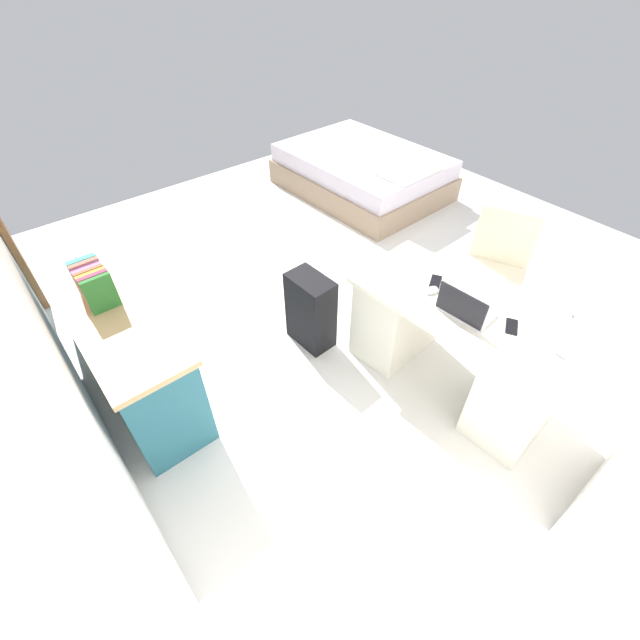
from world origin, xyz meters
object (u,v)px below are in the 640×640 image
at_px(bed, 363,172).
at_px(suitcase_black, 311,311).
at_px(desk_lamp, 565,317).
at_px(office_chair, 491,278).
at_px(desk, 455,345).
at_px(computer_mouse, 432,290).
at_px(cell_phone_near_laptop, 512,326).
at_px(figurine_small, 78,263).
at_px(cell_phone_by_mouse, 436,281).
at_px(laptop, 465,309).
at_px(credenza, 118,337).

distance_m(bed, suitcase_black, 2.64).
bearing_deg(desk_lamp, suitcase_black, 19.94).
bearing_deg(office_chair, desk_lamp, 136.38).
xyz_separation_m(desk, computer_mouse, (0.23, 0.06, 0.36)).
height_order(cell_phone_near_laptop, desk_lamp, desk_lamp).
distance_m(desk, figurine_small, 2.58).
relative_size(computer_mouse, cell_phone_near_laptop, 0.74).
xyz_separation_m(bed, cell_phone_by_mouse, (-2.28, 1.56, 0.49)).
relative_size(bed, laptop, 5.96).
height_order(laptop, figurine_small, laptop).
distance_m(desk, bed, 3.03).
relative_size(desk, computer_mouse, 14.84).
xyz_separation_m(desk, bed, (2.57, -1.60, -0.14)).
relative_size(laptop, computer_mouse, 3.25).
bearing_deg(bed, suitcase_black, 127.66).
bearing_deg(computer_mouse, suitcase_black, 26.64).
relative_size(desk, office_chair, 1.58).
height_order(bed, laptop, laptop).
height_order(bed, cell_phone_by_mouse, cell_phone_by_mouse).
bearing_deg(credenza, bed, -72.47).
distance_m(desk, computer_mouse, 0.43).
xyz_separation_m(credenza, suitcase_black, (-0.56, -1.24, -0.08)).
bearing_deg(office_chair, bed, -19.70).
height_order(credenza, desk_lamp, desk_lamp).
xyz_separation_m(bed, laptop, (-2.59, 1.68, 0.53)).
relative_size(office_chair, bed, 0.49).
xyz_separation_m(desk_lamp, figurine_small, (2.36, 1.77, -0.16)).
bearing_deg(figurine_small, credenza, -179.74).
bearing_deg(computer_mouse, bed, -39.61).
bearing_deg(suitcase_black, figurine_small, 51.85).
bearing_deg(suitcase_black, office_chair, -121.10).
xyz_separation_m(cell_phone_near_laptop, desk_lamp, (-0.23, 0.01, 0.25)).
bearing_deg(bed, laptop, 147.06).
height_order(desk, cell_phone_by_mouse, cell_phone_by_mouse).
height_order(computer_mouse, figurine_small, figurine_small).
bearing_deg(office_chair, cell_phone_by_mouse, 87.97).
relative_size(bed, cell_phone_by_mouse, 14.25).
xyz_separation_m(cell_phone_by_mouse, desk_lamp, (-0.79, 0.00, 0.25)).
bearing_deg(suitcase_black, laptop, -159.80).
xyz_separation_m(suitcase_black, figurine_small, (0.90, 1.24, 0.51)).
relative_size(office_chair, computer_mouse, 9.40).
distance_m(suitcase_black, figurine_small, 1.62).
bearing_deg(computer_mouse, desk_lamp, -176.46).
xyz_separation_m(credenza, cell_phone_by_mouse, (-1.23, -1.78, 0.35)).
height_order(bed, cell_phone_near_laptop, cell_phone_near_laptop).
height_order(bed, desk_lamp, desk_lamp).
bearing_deg(desk, figurine_small, 43.12).
height_order(desk_lamp, figurine_small, desk_lamp).
height_order(desk, credenza, credenza).
distance_m(bed, computer_mouse, 2.91).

